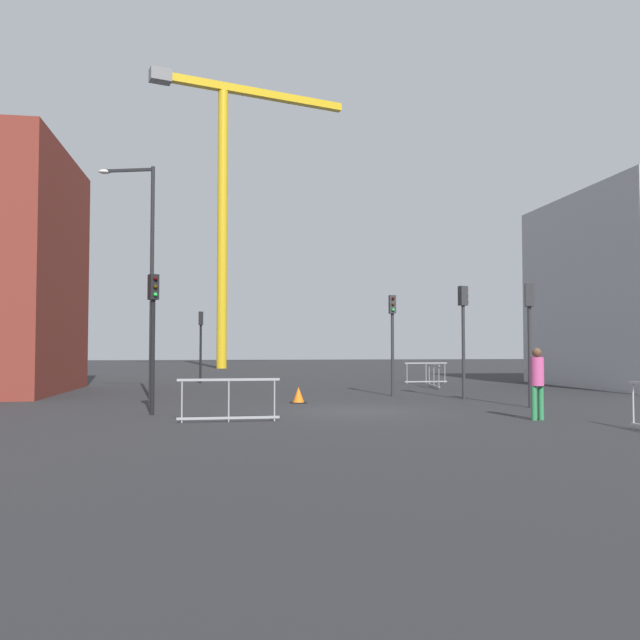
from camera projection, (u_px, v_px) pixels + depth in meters
ground at (356, 411)px, 18.88m from camera, size 160.00×160.00×0.00m
construction_crane at (227, 179)px, 58.43m from camera, size 17.91×6.26×25.92m
streetlamp_tall at (146, 262)px, 23.34m from camera, size 2.06×0.70×8.39m
traffic_light_island at (392, 328)px, 24.85m from camera, size 0.26×0.38×3.86m
traffic_light_far at (153, 320)px, 17.91m from camera, size 0.34×0.39×3.87m
traffic_light_median at (529, 324)px, 20.09m from camera, size 0.32×0.39×3.83m
traffic_light_near at (463, 323)px, 23.25m from camera, size 0.39×0.30×4.06m
traffic_light_crosswalk at (201, 335)px, 33.88m from camera, size 0.24×0.37×3.73m
pedestrian_walking at (537, 378)px, 16.58m from camera, size 0.34×0.34×1.84m
safety_barrier_rear at (434, 376)px, 29.75m from camera, size 0.41×2.57×1.08m
safety_barrier_right_run at (229, 399)px, 16.17m from camera, size 2.54×0.10×1.08m
safety_barrier_mid_span at (426, 373)px, 33.38m from camera, size 2.28×0.16×1.08m
traffic_cone_striped at (298, 396)px, 21.64m from camera, size 0.53×0.53×0.54m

